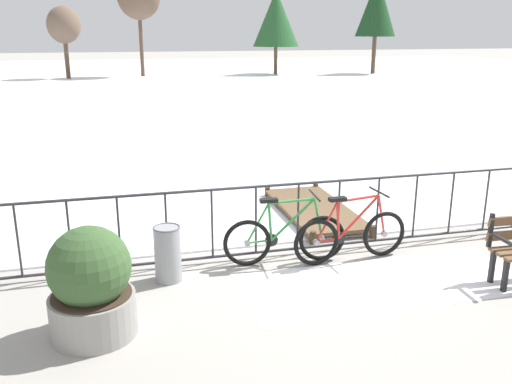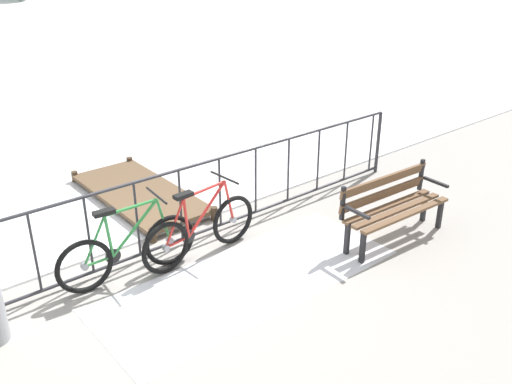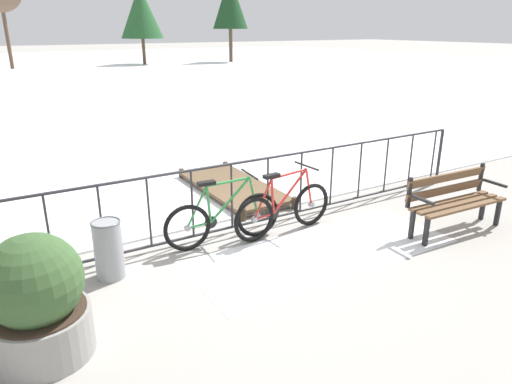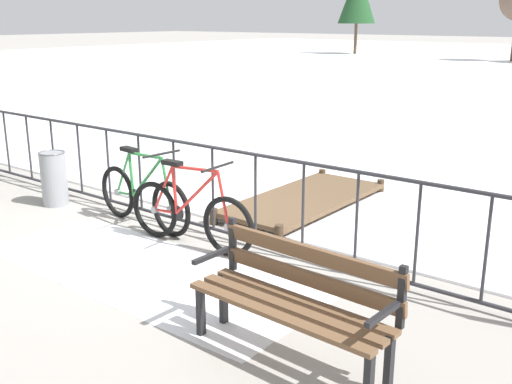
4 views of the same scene
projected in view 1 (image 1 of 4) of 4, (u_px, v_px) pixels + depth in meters
name	position (u px, v px, depth m)	size (l,w,h in m)	color
ground_plane	(297.00, 253.00, 7.91)	(160.00, 160.00, 0.00)	#9E9991
frozen_pond	(151.00, 82.00, 34.26)	(80.00, 56.00, 0.03)	white
snow_patch	(384.00, 283.00, 6.99)	(3.68, 1.44, 0.01)	white
railing_fence	(298.00, 217.00, 7.75)	(9.06, 0.06, 1.07)	#2D2D33
bicycle_near_railing	(351.00, 236.00, 7.58)	(1.71, 0.52, 0.97)	black
bicycle_second	(285.00, 238.00, 7.49)	(1.71, 0.52, 0.97)	black
planter_with_shrub	(91.00, 285.00, 5.66)	(0.90, 0.90, 1.20)	gray
trash_bin	(168.00, 253.00, 6.97)	(0.35, 0.35, 0.73)	gray
wooden_dock	(314.00, 209.00, 9.53)	(1.10, 2.61, 0.20)	brown
tree_far_west	(64.00, 25.00, 35.63)	(2.16, 2.16, 4.64)	brown
tree_centre	(276.00, 18.00, 38.97)	(3.29, 3.29, 5.90)	brown
tree_far_east	(377.00, 7.00, 39.32)	(2.90, 2.90, 6.87)	brown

